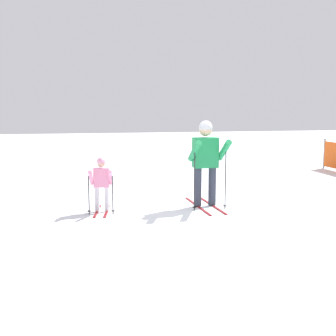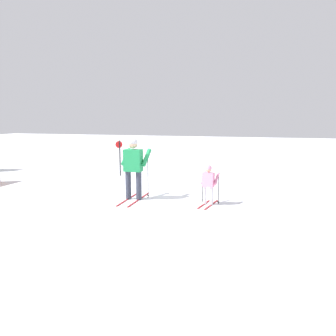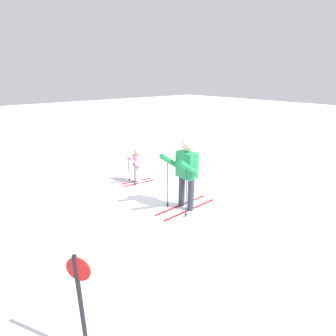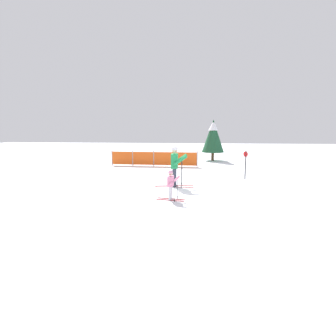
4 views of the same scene
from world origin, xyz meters
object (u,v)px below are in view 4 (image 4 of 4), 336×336
Objects in this scene: safety_fence at (154,158)px; skier_adult at (175,162)px; skier_child at (171,183)px; trail_marker at (246,162)px; conifer_far at (213,135)px.

skier_adult is at bearing -72.94° from safety_fence.
skier_child is 0.77× the size of trail_marker.
skier_adult is 1.65× the size of skier_child.
trail_marker reaches higher than safety_fence.
skier_adult reaches higher than skier_child.
safety_fence is at bearing 106.83° from skier_adult.
skier_child is at bearing -129.94° from trail_marker.
skier_adult is 1.27× the size of trail_marker.
conifer_far is (2.36, 9.09, 0.87)m from skier_adult.
conifer_far is 2.21× the size of trail_marker.
skier_child reaches higher than safety_fence.
safety_fence is at bearing -141.73° from conifer_far.
skier_adult is 3.93m from trail_marker.
conifer_far is at bearing 88.93° from skier_child.
skier_child is 8.18m from safety_fence.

